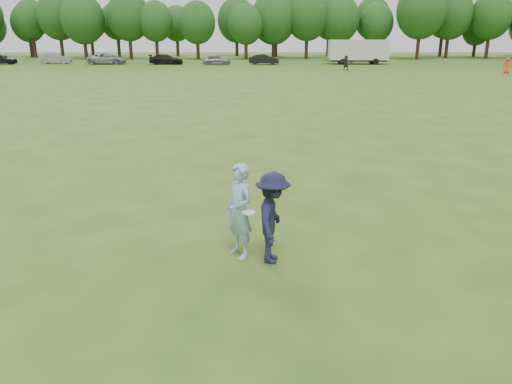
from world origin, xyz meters
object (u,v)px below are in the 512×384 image
defender (273,218)px  car_c (107,59)px  cargo_trailer (358,51)px  player_far_c (507,66)px  field_cone (479,69)px  car_b (55,59)px  car_d (166,59)px  thrower (239,211)px  car_f (264,59)px  player_far_d (346,63)px  car_a (1,59)px  car_e (217,60)px

defender → car_c: (-20.96, 61.41, -0.20)m
defender → cargo_trailer: 63.13m
cargo_trailer → defender: bearing=-102.3°
player_far_c → field_cone: size_ratio=5.50×
car_b → car_d: size_ratio=0.93×
thrower → car_d: 61.89m
defender → car_f: (0.59, 60.98, -0.26)m
player_far_d → car_d: size_ratio=0.37×
player_far_c → car_f: bearing=-13.5°
car_a → player_far_c: bearing=-108.2°
car_d → car_e: car_d is taller
defender → car_d: size_ratio=0.41×
player_far_c → field_cone: player_far_c is taller
thrower → car_c: size_ratio=0.37×
car_a → car_b: size_ratio=0.95×
thrower → car_e: thrower is taller
thrower → car_f: bearing=143.9°
defender → field_cone: (25.27, 49.89, -0.78)m
car_a → car_e: size_ratio=1.06×
field_cone → cargo_trailer: cargo_trailer is taller
car_a → car_d: size_ratio=0.88×
player_far_c → car_d: 42.07m
car_b → cargo_trailer: 41.94m
player_far_d → car_f: player_far_d is taller
defender → car_b: defender is taller
player_far_d → cargo_trailer: cargo_trailer is taller
car_c → car_e: size_ratio=1.38×
player_far_c → car_c: player_far_c is taller
defender → car_d: 62.27m
defender → car_a: (-35.39, 61.13, -0.24)m
car_a → defender: bearing=-154.6°
player_far_c → thrower: bearing=75.3°
cargo_trailer → player_far_c: bearing=-49.5°
defender → car_a: 70.64m
defender → player_far_d: (9.94, 50.24, -0.08)m
field_cone → cargo_trailer: bearing=135.0°
player_far_d → car_f: (-9.34, 10.74, -0.18)m
car_f → cargo_trailer: (12.88, 0.69, 1.10)m
defender → car_f: size_ratio=0.46×
car_f → car_b: bearing=93.5°
car_e → car_b: bearing=79.5°
car_d → field_cone: size_ratio=15.25×
car_a → car_d: car_a is taller
thrower → player_far_d: bearing=133.2°
car_f → cargo_trailer: 12.94m
thrower → car_f: 60.74m
player_far_d → car_b: (-38.39, 12.10, -0.15)m
thrower → cargo_trailer: size_ratio=0.22×
player_far_d → player_far_c: bearing=-15.2°
thrower → car_d: bearing=156.4°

